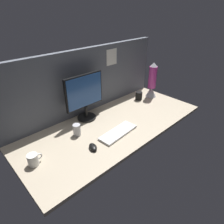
{
  "coord_description": "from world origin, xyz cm",
  "views": [
    {
      "loc": [
        -107.72,
        -112.68,
        100.31
      ],
      "look_at": [
        -5.04,
        0.0,
        14.0
      ],
      "focal_mm": 31.42,
      "sensor_mm": 36.0,
      "label": 1
    }
  ],
  "objects_px": {
    "mug_ceramic_white": "(33,160)",
    "mouse": "(93,147)",
    "mug_steel": "(77,130)",
    "keyboard": "(118,133)",
    "mug_black_travel": "(139,96)",
    "monitor": "(85,95)",
    "lava_lamp": "(152,83)"
  },
  "relations": [
    {
      "from": "mug_black_travel",
      "to": "monitor",
      "type": "bearing_deg",
      "value": 173.06
    },
    {
      "from": "keyboard",
      "to": "mug_black_travel",
      "type": "xyz_separation_m",
      "value": [
        0.65,
        0.32,
        0.04
      ]
    },
    {
      "from": "keyboard",
      "to": "mug_steel",
      "type": "relative_size",
      "value": 3.6
    },
    {
      "from": "mug_ceramic_white",
      "to": "monitor",
      "type": "bearing_deg",
      "value": 21.77
    },
    {
      "from": "keyboard",
      "to": "mug_ceramic_white",
      "type": "bearing_deg",
      "value": 163.65
    },
    {
      "from": "mug_steel",
      "to": "mug_ceramic_white",
      "type": "height_order",
      "value": "mug_steel"
    },
    {
      "from": "monitor",
      "to": "lava_lamp",
      "type": "height_order",
      "value": "monitor"
    },
    {
      "from": "keyboard",
      "to": "mug_black_travel",
      "type": "distance_m",
      "value": 0.73
    },
    {
      "from": "monitor",
      "to": "keyboard",
      "type": "bearing_deg",
      "value": -83.97
    },
    {
      "from": "monitor",
      "to": "lava_lamp",
      "type": "distance_m",
      "value": 0.88
    },
    {
      "from": "mug_ceramic_white",
      "to": "keyboard",
      "type": "bearing_deg",
      "value": -11.63
    },
    {
      "from": "mug_steel",
      "to": "mouse",
      "type": "bearing_deg",
      "value": -93.96
    },
    {
      "from": "mug_ceramic_white",
      "to": "mug_black_travel",
      "type": "height_order",
      "value": "mug_black_travel"
    },
    {
      "from": "monitor",
      "to": "mug_ceramic_white",
      "type": "xyz_separation_m",
      "value": [
        -0.65,
        -0.26,
        -0.2
      ]
    },
    {
      "from": "mug_ceramic_white",
      "to": "lava_lamp",
      "type": "distance_m",
      "value": 1.53
    },
    {
      "from": "mouse",
      "to": "mug_ceramic_white",
      "type": "xyz_separation_m",
      "value": [
        -0.41,
        0.15,
        0.03
      ]
    },
    {
      "from": "mouse",
      "to": "mug_black_travel",
      "type": "xyz_separation_m",
      "value": [
        0.94,
        0.33,
        0.03
      ]
    },
    {
      "from": "mouse",
      "to": "mug_ceramic_white",
      "type": "distance_m",
      "value": 0.43
    },
    {
      "from": "monitor",
      "to": "mug_steel",
      "type": "relative_size",
      "value": 4.3
    },
    {
      "from": "monitor",
      "to": "mug_steel",
      "type": "xyz_separation_m",
      "value": [
        -0.23,
        -0.17,
        -0.19
      ]
    },
    {
      "from": "mug_ceramic_white",
      "to": "mouse",
      "type": "bearing_deg",
      "value": -20.57
    },
    {
      "from": "monitor",
      "to": "mouse",
      "type": "xyz_separation_m",
      "value": [
        -0.24,
        -0.41,
        -0.23
      ]
    },
    {
      "from": "mouse",
      "to": "mug_steel",
      "type": "distance_m",
      "value": 0.24
    },
    {
      "from": "mouse",
      "to": "mug_black_travel",
      "type": "height_order",
      "value": "mug_black_travel"
    },
    {
      "from": "mug_ceramic_white",
      "to": "lava_lamp",
      "type": "xyz_separation_m",
      "value": [
        1.52,
        0.13,
        0.13
      ]
    },
    {
      "from": "mug_steel",
      "to": "lava_lamp",
      "type": "bearing_deg",
      "value": 2.52
    },
    {
      "from": "mouse",
      "to": "lava_lamp",
      "type": "distance_m",
      "value": 1.16
    },
    {
      "from": "mug_steel",
      "to": "lava_lamp",
      "type": "height_order",
      "value": "lava_lamp"
    },
    {
      "from": "mouse",
      "to": "mug_steel",
      "type": "xyz_separation_m",
      "value": [
        0.02,
        0.24,
        0.03
      ]
    },
    {
      "from": "keyboard",
      "to": "mug_steel",
      "type": "xyz_separation_m",
      "value": [
        -0.27,
        0.23,
        0.04
      ]
    },
    {
      "from": "mug_steel",
      "to": "mug_black_travel",
      "type": "relative_size",
      "value": 1.09
    },
    {
      "from": "monitor",
      "to": "mug_ceramic_white",
      "type": "bearing_deg",
      "value": -158.23
    }
  ]
}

